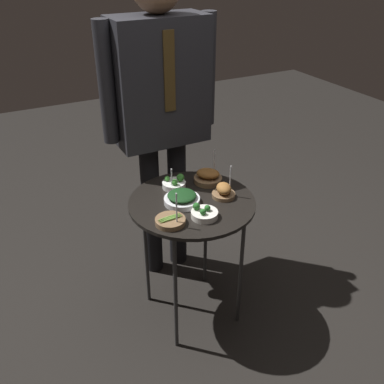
# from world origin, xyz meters

# --- Properties ---
(ground_plane) EXTENTS (8.00, 8.00, 0.00)m
(ground_plane) POSITION_xyz_m (0.00, 0.00, 0.00)
(ground_plane) COLOR black
(serving_cart) EXTENTS (0.63, 0.63, 0.73)m
(serving_cart) POSITION_xyz_m (0.00, 0.00, 0.67)
(serving_cart) COLOR black
(serving_cart) RESTS_ON ground_plane
(bowl_spinach_front_center) EXTENTS (0.18, 0.18, 0.06)m
(bowl_spinach_front_center) POSITION_xyz_m (-0.05, 0.01, 0.76)
(bowl_spinach_front_center) COLOR silver
(bowl_spinach_front_center) RESTS_ON serving_cart
(bowl_broccoli_front_left) EXTENTS (0.13, 0.13, 0.06)m
(bowl_broccoli_front_left) POSITION_xyz_m (-0.02, -0.15, 0.75)
(bowl_broccoli_front_left) COLOR silver
(bowl_broccoli_front_left) RESTS_ON serving_cart
(bowl_broccoli_back_left) EXTENTS (0.12, 0.12, 0.12)m
(bowl_broccoli_back_left) POSITION_xyz_m (-0.02, 0.16, 0.76)
(bowl_broccoli_back_left) COLOR white
(bowl_broccoli_back_left) RESTS_ON serving_cart
(bowl_roast_near_rim) EXTENTS (0.15, 0.15, 0.18)m
(bowl_roast_near_rim) POSITION_xyz_m (0.16, 0.13, 0.76)
(bowl_roast_near_rim) COLOR brown
(bowl_roast_near_rim) RESTS_ON serving_cart
(bowl_asparagus_far_rim) EXTENTS (0.14, 0.14, 0.17)m
(bowl_asparagus_far_rim) POSITION_xyz_m (-0.18, -0.13, 0.75)
(bowl_asparagus_far_rim) COLOR brown
(bowl_asparagus_far_rim) RESTS_ON serving_cart
(bowl_roast_back_right) EXTENTS (0.12, 0.12, 0.17)m
(bowl_roast_back_right) POSITION_xyz_m (0.16, -0.04, 0.77)
(bowl_roast_back_right) COLOR brown
(bowl_roast_back_right) RESTS_ON serving_cart
(waiter_figure) EXTENTS (0.65, 0.25, 1.77)m
(waiter_figure) POSITION_xyz_m (0.04, 0.45, 1.12)
(waiter_figure) COLOR black
(waiter_figure) RESTS_ON ground_plane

